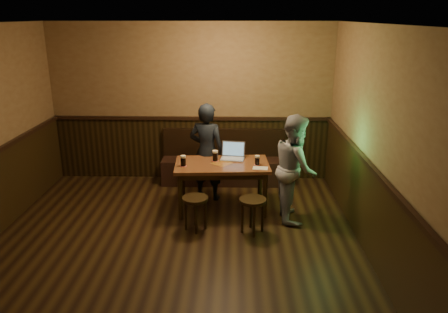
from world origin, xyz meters
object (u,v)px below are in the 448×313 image
object	(u,v)px
stool_left	(195,204)
pint_left	(183,161)
person_grey	(295,168)
bench	(224,165)
pub_table	(222,169)
stool_right	(253,206)
pint_mid	(215,156)
pint_right	(257,160)
person_suit	(207,152)
laptop	(233,154)

from	to	relation	value
stool_left	pint_left	xyz separation A→B (m)	(-0.22, 0.54, 0.45)
stool_left	person_grey	bearing A→B (deg)	16.66
pint_left	bench	bearing A→B (deg)	66.60
bench	pub_table	size ratio (longest dim) A/B	1.51
stool_right	pint_left	distance (m)	1.26
pint_mid	pint_right	distance (m)	0.66
bench	person_grey	distance (m)	1.85
pint_mid	person_suit	world-z (taller)	person_suit
person_grey	pint_left	bearing A→B (deg)	84.53
pub_table	stool_left	xyz separation A→B (m)	(-0.35, -0.69, -0.27)
bench	pint_mid	size ratio (longest dim) A/B	12.97
stool_left	person_grey	xyz separation A→B (m)	(1.42, 0.43, 0.40)
pub_table	pint_right	size ratio (longest dim) A/B	9.90
pub_table	stool_right	bearing A→B (deg)	-62.78
bench	pint_right	bearing A→B (deg)	-66.80
stool_right	pint_mid	size ratio (longest dim) A/B	2.97
stool_left	pub_table	bearing A→B (deg)	62.77
bench	laptop	bearing A→B (deg)	-80.22
stool_right	person_grey	world-z (taller)	person_grey
stool_right	pint_left	bearing A→B (deg)	149.01
stool_right	laptop	distance (m)	1.11
person_suit	stool_right	bearing A→B (deg)	136.33
pint_right	bench	bearing A→B (deg)	113.20
laptop	stool_right	bearing A→B (deg)	-66.20
bench	pint_left	bearing A→B (deg)	-113.40
bench	stool_left	bearing A→B (deg)	-100.72
stool_left	pint_right	bearing A→B (deg)	35.47
stool_left	laptop	bearing A→B (deg)	60.98
pint_right	person_grey	size ratio (longest dim) A/B	0.09
pint_left	laptop	xyz separation A→B (m)	(0.73, 0.38, -0.02)
stool_right	person_grey	size ratio (longest dim) A/B	0.32
stool_right	pint_right	world-z (taller)	pint_right
laptop	pint_right	bearing A→B (deg)	-31.21
person_suit	pub_table	bearing A→B (deg)	135.96
stool_right	pint_mid	distance (m)	1.11
pub_table	laptop	size ratio (longest dim) A/B	3.68
pint_mid	laptop	bearing A→B (deg)	27.08
bench	stool_left	world-z (taller)	bench
person_grey	pint_mid	bearing A→B (deg)	71.52
pint_left	person_grey	distance (m)	1.65
bench	pub_table	xyz separation A→B (m)	(0.00, -1.18, 0.35)
stool_right	bench	bearing A→B (deg)	102.99
pint_left	pint_right	bearing A→B (deg)	4.35
bench	stool_right	bearing A→B (deg)	-77.01
bench	person_suit	bearing A→B (deg)	-109.32
person_suit	person_grey	world-z (taller)	person_suit
stool_left	stool_right	bearing A→B (deg)	-4.69
stool_right	person_suit	xyz separation A→B (m)	(-0.70, 1.19, 0.39)
laptop	person_grey	size ratio (longest dim) A/B	0.25
pint_mid	pub_table	bearing A→B (deg)	-44.36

